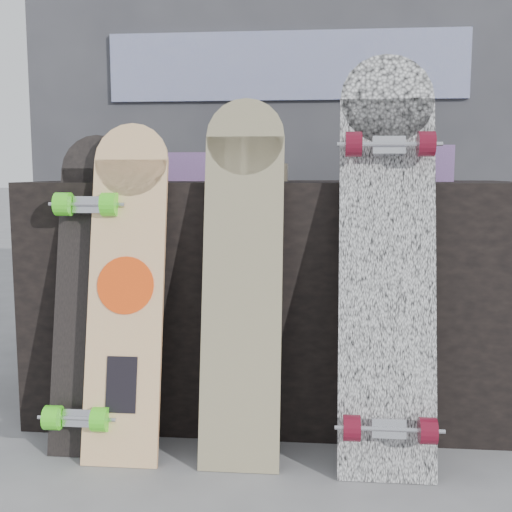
# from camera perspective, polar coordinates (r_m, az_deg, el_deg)

# --- Properties ---
(ground) EXTENTS (60.00, 60.00, 0.00)m
(ground) POSITION_cam_1_polar(r_m,az_deg,el_deg) (1.90, 0.55, -18.57)
(ground) COLOR slate
(ground) RESTS_ON ground
(vendor_table) EXTENTS (1.60, 0.60, 0.80)m
(vendor_table) POSITION_cam_1_polar(r_m,az_deg,el_deg) (2.24, 1.65, -3.62)
(vendor_table) COLOR black
(vendor_table) RESTS_ON ground
(booth) EXTENTS (2.40, 0.22, 2.20)m
(booth) POSITION_cam_1_polar(r_m,az_deg,el_deg) (3.06, 2.78, 12.55)
(booth) COLOR #35353A
(booth) RESTS_ON ground
(merch_box_purple) EXTENTS (0.18, 0.12, 0.10)m
(merch_box_purple) POSITION_cam_1_polar(r_m,az_deg,el_deg) (2.34, -5.44, 7.90)
(merch_box_purple) COLOR #663D7D
(merch_box_purple) RESTS_ON vendor_table
(merch_box_small) EXTENTS (0.14, 0.14, 0.12)m
(merch_box_small) POSITION_cam_1_polar(r_m,az_deg,el_deg) (2.27, 15.13, 7.93)
(merch_box_small) COLOR #663D7D
(merch_box_small) RESTS_ON vendor_table
(merch_box_flat) EXTENTS (0.22, 0.10, 0.06)m
(merch_box_flat) POSITION_cam_1_polar(r_m,az_deg,el_deg) (2.24, -0.04, 7.43)
(merch_box_flat) COLOR #D1B78C
(merch_box_flat) RESTS_ON vendor_table
(longboard_geisha) EXTENTS (0.22, 0.24, 0.98)m
(longboard_geisha) POSITION_cam_1_polar(r_m,az_deg,el_deg) (1.91, -11.44, -2.17)
(longboard_geisha) COLOR beige
(longboard_geisha) RESTS_ON ground
(longboard_celtic) EXTENTS (0.23, 0.24, 1.05)m
(longboard_celtic) POSITION_cam_1_polar(r_m,az_deg,el_deg) (1.84, -1.20, -1.15)
(longboard_celtic) COLOR beige
(longboard_celtic) RESTS_ON ground
(longboard_cascadia) EXTENTS (0.27, 0.35, 1.17)m
(longboard_cascadia) POSITION_cam_1_polar(r_m,az_deg,el_deg) (1.83, 11.59, 0.31)
(longboard_cascadia) COLOR white
(longboard_cascadia) RESTS_ON ground
(skateboard_dark) EXTENTS (0.21, 0.29, 0.95)m
(skateboard_dark) POSITION_cam_1_polar(r_m,az_deg,el_deg) (1.98, -14.66, -2.81)
(skateboard_dark) COLOR black
(skateboard_dark) RESTS_ON ground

